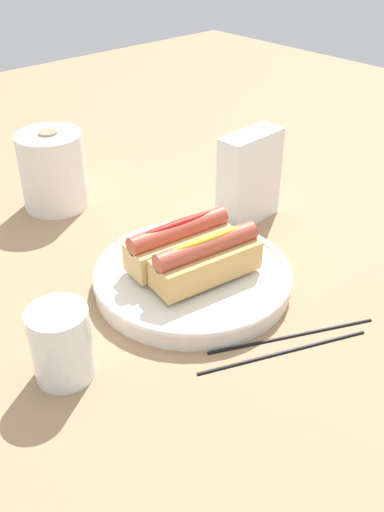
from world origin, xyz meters
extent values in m
plane|color=#9E7A56|center=(0.00, 0.00, 0.00)|extent=(2.40, 2.40, 0.00)
cylinder|color=silver|center=(0.00, 0.01, 0.01)|extent=(0.27, 0.27, 0.02)
torus|color=silver|center=(0.00, 0.01, 0.02)|extent=(0.27, 0.27, 0.01)
cube|color=tan|center=(0.00, -0.02, 0.05)|extent=(0.16, 0.07, 0.04)
cylinder|color=#B24C38|center=(0.00, -0.02, 0.08)|extent=(0.15, 0.05, 0.03)
ellipsoid|color=gold|center=(0.00, -0.02, 0.09)|extent=(0.11, 0.03, 0.01)
cube|color=#DBB270|center=(0.00, 0.03, 0.05)|extent=(0.16, 0.07, 0.04)
cylinder|color=#B24C38|center=(0.00, 0.03, 0.08)|extent=(0.15, 0.05, 0.03)
ellipsoid|color=red|center=(0.00, 0.03, 0.09)|extent=(0.11, 0.03, 0.01)
cylinder|color=white|center=(-0.22, -0.02, 0.04)|extent=(0.07, 0.07, 0.09)
cylinder|color=silver|center=(-0.22, -0.02, 0.03)|extent=(0.06, 0.06, 0.06)
cylinder|color=white|center=(-0.01, 0.34, 0.07)|extent=(0.11, 0.11, 0.13)
cylinder|color=#997A5B|center=(-0.01, 0.34, 0.13)|extent=(0.03, 0.03, 0.00)
cube|color=white|center=(0.19, 0.08, 0.07)|extent=(0.11, 0.05, 0.15)
cylinder|color=black|center=(0.02, -0.16, 0.00)|extent=(0.20, 0.10, 0.01)
cylinder|color=black|center=(-0.01, -0.17, 0.00)|extent=(0.20, 0.09, 0.01)
camera|label=1|loc=(-0.43, -0.46, 0.46)|focal=39.49mm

